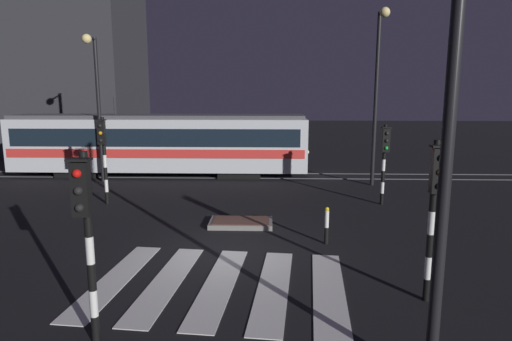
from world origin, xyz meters
name	(u,v)px	position (x,y,z in m)	size (l,w,h in m)	color
ground_plane	(228,251)	(0.00, 0.00, 0.00)	(120.00, 120.00, 0.00)	black
rail_near	(248,178)	(0.00, 10.50, 0.01)	(80.00, 0.12, 0.03)	#59595E
rail_far	(249,173)	(0.00, 11.94, 0.01)	(80.00, 0.12, 0.03)	#59595E
crosswalk_zebra	(219,284)	(0.00, -2.17, 0.01)	(6.04, 4.72, 0.02)	silver
traffic_island	(241,223)	(0.20, 2.39, 0.09)	(2.09, 1.19, 0.18)	slate
traffic_light_kerb_mid_left	(86,221)	(-1.91, -4.64, 2.24)	(0.36, 0.42, 3.40)	black
traffic_light_corner_near_right	(435,198)	(4.48, -2.88, 2.26)	(0.36, 0.42, 3.43)	black
traffic_light_corner_far_left	(103,147)	(-5.33, 4.97, 2.28)	(0.36, 0.42, 3.45)	black
traffic_light_corner_far_right	(385,153)	(5.59, 5.26, 2.09)	(0.36, 0.42, 3.17)	black
street_lamp_trackside_left	(96,91)	(-7.19, 9.23, 4.46)	(0.44, 1.21, 7.00)	black
street_lamp_trackside_right	(378,79)	(6.05, 8.82, 5.00)	(0.44, 1.21, 8.00)	black
street_lamp_near_kerb	(462,61)	(3.59, -5.72, 4.74)	(0.44, 1.21, 7.52)	black
tram	(160,143)	(-4.71, 11.21, 1.75)	(15.69, 2.58, 4.15)	silver
bollard_island_edge	(327,225)	(2.81, 0.67, 0.56)	(0.12, 0.12, 1.11)	black
building_backdrop	(20,61)	(-17.39, 20.73, 6.68)	(16.95, 8.00, 13.36)	#2D2D33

